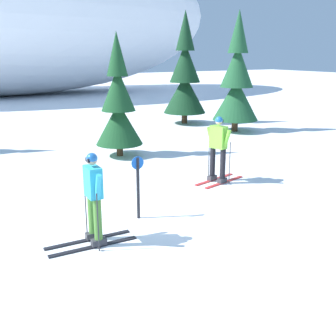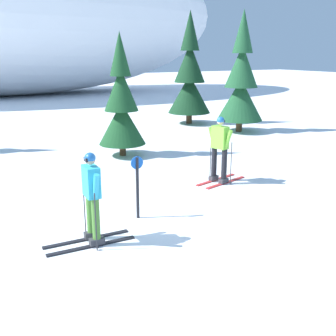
{
  "view_description": "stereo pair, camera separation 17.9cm",
  "coord_description": "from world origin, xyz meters",
  "px_view_note": "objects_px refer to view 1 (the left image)",
  "views": [
    {
      "loc": [
        -4.53,
        -7.73,
        3.52
      ],
      "look_at": [
        0.02,
        0.2,
        0.95
      ],
      "focal_mm": 44.14,
      "sensor_mm": 36.0,
      "label": 1
    },
    {
      "loc": [
        -4.37,
        -7.82,
        3.52
      ],
      "look_at": [
        0.02,
        0.2,
        0.95
      ],
      "focal_mm": 44.14,
      "sensor_mm": 36.0,
      "label": 2
    }
  ],
  "objects_px": {
    "skier_cyan_jacket": "(93,197)",
    "pine_tree_far_right": "(237,82)",
    "pine_tree_center_right": "(185,78)",
    "trail_marker_post": "(138,184)",
    "skier_lime_jacket": "(218,148)",
    "pine_tree_center_left": "(118,106)"
  },
  "relations": [
    {
      "from": "skier_lime_jacket",
      "to": "pine_tree_center_right",
      "type": "height_order",
      "value": "pine_tree_center_right"
    },
    {
      "from": "skier_lime_jacket",
      "to": "pine_tree_far_right",
      "type": "distance_m",
      "value": 8.04
    },
    {
      "from": "pine_tree_center_left",
      "to": "pine_tree_far_right",
      "type": "bearing_deg",
      "value": 14.62
    },
    {
      "from": "pine_tree_center_right",
      "to": "skier_lime_jacket",
      "type": "bearing_deg",
      "value": -116.7
    },
    {
      "from": "skier_cyan_jacket",
      "to": "trail_marker_post",
      "type": "bearing_deg",
      "value": 29.34
    },
    {
      "from": "pine_tree_far_right",
      "to": "pine_tree_center_right",
      "type": "bearing_deg",
      "value": 105.43
    },
    {
      "from": "pine_tree_center_right",
      "to": "trail_marker_post",
      "type": "height_order",
      "value": "pine_tree_center_right"
    },
    {
      "from": "pine_tree_center_left",
      "to": "pine_tree_center_right",
      "type": "bearing_deg",
      "value": 39.96
    },
    {
      "from": "skier_lime_jacket",
      "to": "pine_tree_center_left",
      "type": "relative_size",
      "value": 0.44
    },
    {
      "from": "skier_lime_jacket",
      "to": "pine_tree_center_right",
      "type": "relative_size",
      "value": 0.34
    },
    {
      "from": "skier_lime_jacket",
      "to": "pine_tree_center_right",
      "type": "xyz_separation_m",
      "value": [
        4.49,
        8.93,
        1.31
      ]
    },
    {
      "from": "skier_cyan_jacket",
      "to": "pine_tree_far_right",
      "type": "relative_size",
      "value": 0.33
    },
    {
      "from": "pine_tree_center_left",
      "to": "trail_marker_post",
      "type": "xyz_separation_m",
      "value": [
        -1.92,
        -5.47,
        -0.96
      ]
    },
    {
      "from": "skier_cyan_jacket",
      "to": "pine_tree_center_right",
      "type": "xyz_separation_m",
      "value": [
        8.81,
        10.89,
        1.37
      ]
    },
    {
      "from": "pine_tree_center_right",
      "to": "trail_marker_post",
      "type": "xyz_separation_m",
      "value": [
        -7.55,
        -10.19,
        -1.51
      ]
    },
    {
      "from": "skier_cyan_jacket",
      "to": "pine_tree_far_right",
      "type": "bearing_deg",
      "value": 39.19
    },
    {
      "from": "skier_lime_jacket",
      "to": "pine_tree_center_right",
      "type": "distance_m",
      "value": 10.08
    },
    {
      "from": "skier_lime_jacket",
      "to": "skier_cyan_jacket",
      "type": "bearing_deg",
      "value": -155.52
    },
    {
      "from": "skier_lime_jacket",
      "to": "pine_tree_far_right",
      "type": "relative_size",
      "value": 0.35
    },
    {
      "from": "pine_tree_center_left",
      "to": "skier_cyan_jacket",
      "type": "bearing_deg",
      "value": -117.22
    },
    {
      "from": "pine_tree_center_left",
      "to": "pine_tree_far_right",
      "type": "distance_m",
      "value": 6.7
    },
    {
      "from": "pine_tree_center_left",
      "to": "pine_tree_far_right",
      "type": "height_order",
      "value": "pine_tree_far_right"
    }
  ]
}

